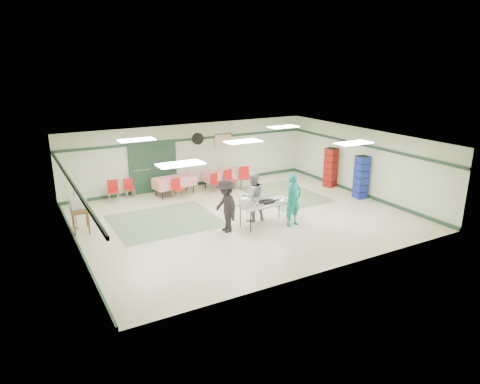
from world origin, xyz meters
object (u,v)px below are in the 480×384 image
dining_table_b (175,181)px  crate_stack_blue_a (360,180)px  chair_loose_a (129,187)px  broom (75,209)px  office_printer (78,203)px  volunteer_dark (226,206)px  volunteer_teal (293,200)px  volunteer_grey (253,196)px  crate_stack_red (331,168)px  chair_c (245,175)px  crate_stack_blue_b (361,177)px  serving_table (266,204)px  chair_loose_b (113,189)px  chair_a (230,178)px  printer_table (80,212)px  dining_table_a (223,175)px  chair_b (216,181)px  chair_d (177,187)px

dining_table_b → crate_stack_blue_a: 7.41m
chair_loose_a → broom: 3.29m
office_printer → volunteer_dark: bearing=-33.1°
volunteer_teal → volunteer_grey: 1.39m
volunteer_teal → crate_stack_red: bearing=25.0°
chair_c → crate_stack_blue_b: 4.76m
crate_stack_red → broom: (-10.38, 0.32, -0.19)m
serving_table → volunteer_teal: size_ratio=1.08×
chair_c → chair_loose_b: chair_c is taller
chair_c → crate_stack_blue_a: crate_stack_blue_a is taller
chair_loose_a → dining_table_b: bearing=-16.7°
chair_a → printer_table: size_ratio=1.02×
dining_table_a → office_printer: office_printer is taller
volunteer_grey → chair_b: bearing=-96.6°
chair_c → chair_loose_a: bearing=179.1°
broom → dining_table_b: bearing=30.3°
office_printer → chair_a: bearing=10.8°
chair_loose_b → office_printer: (-1.62, -2.33, 0.40)m
serving_table → chair_a: size_ratio=2.12×
chair_loose_b → volunteer_dark: bearing=-52.9°
chair_a → crate_stack_blue_b: crate_stack_blue_b is taller
volunteer_dark → office_printer: bearing=-121.2°
volunteer_dark → crate_stack_blue_b: bearing=93.9°
chair_b → chair_loose_a: (-3.30, 1.05, -0.03)m
volunteer_teal → crate_stack_blue_a: volunteer_teal is taller
chair_a → office_printer: (-6.23, -1.48, 0.38)m
serving_table → crate_stack_blue_b: size_ratio=1.12×
chair_d → crate_stack_red: 6.60m
volunteer_teal → chair_loose_a: bearing=115.1°
dining_table_a → printer_table: 6.58m
chair_d → chair_loose_b: bearing=147.1°
volunteer_grey → office_printer: size_ratio=3.67×
printer_table → volunteer_grey: bearing=-14.5°
chair_d → office_printer: 4.19m
dining_table_a → printer_table: size_ratio=2.04×
serving_table → chair_loose_a: size_ratio=2.43×
chair_b → volunteer_dark: bearing=-135.4°
chair_d → crate_stack_blue_a: size_ratio=0.56×
volunteer_grey → chair_b: 3.47m
volunteer_grey → dining_table_b: (-1.29, 4.02, -0.29)m
serving_table → crate_stack_blue_a: (4.83, 0.64, 0.03)m
volunteer_grey → dining_table_a: (0.91, 4.02, -0.29)m
volunteer_teal → chair_a: bearing=79.5°
volunteer_teal → crate_stack_red: size_ratio=1.04×
volunteer_dark → office_printer: 4.71m
chair_c → office_printer: bearing=-156.4°
dining_table_a → crate_stack_blue_b: (4.09, -3.94, 0.28)m
crate_stack_blue_b → volunteer_grey: bearing=-179.1°
serving_table → chair_a: (0.76, 3.99, -0.17)m
dining_table_b → chair_loose_b: 2.41m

